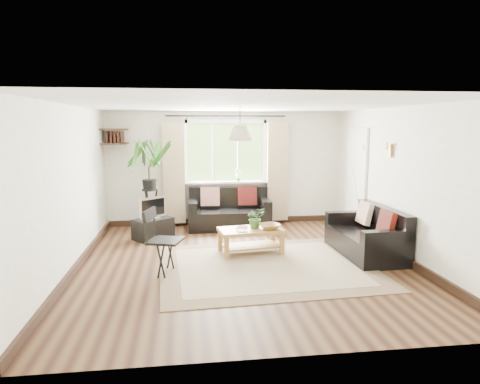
{
  "coord_description": "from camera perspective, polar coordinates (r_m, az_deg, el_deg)",
  "views": [
    {
      "loc": [
        -0.87,
        -6.31,
        2.11
      ],
      "look_at": [
        0.0,
        0.4,
        1.05
      ],
      "focal_mm": 32.0,
      "sensor_mm": 36.0,
      "label": 1
    }
  ],
  "objects": [
    {
      "name": "door",
      "position": [
        8.75,
        15.12,
        1.3
      ],
      "size": [
        0.06,
        0.96,
        2.06
      ],
      "primitive_type": "cube",
      "color": "silver",
      "rests_on": "wall_right"
    },
    {
      "name": "pendant_lamp",
      "position": [
        6.77,
        0.0,
        8.39
      ],
      "size": [
        0.36,
        0.36,
        0.54
      ],
      "primitive_type": null,
      "color": "beige",
      "rests_on": "ceiling"
    },
    {
      "name": "window",
      "position": [
        9.08,
        -1.88,
        5.36
      ],
      "size": [
        2.5,
        0.16,
        2.16
      ],
      "primitive_type": null,
      "color": "white",
      "rests_on": "wall_back"
    },
    {
      "name": "book_a",
      "position": [
        6.91,
        -0.44,
        -5.16
      ],
      "size": [
        0.17,
        0.23,
        0.02
      ],
      "primitive_type": "imported",
      "rotation": [
        0.0,
        0.0,
        0.02
      ],
      "color": "silver",
      "rests_on": "coffee_table"
    },
    {
      "name": "corner_shelf",
      "position": [
        8.92,
        -16.41,
        7.13
      ],
      "size": [
        0.5,
        0.5,
        0.34
      ],
      "primitive_type": null,
      "color": "black",
      "rests_on": "wall_back"
    },
    {
      "name": "sofa_right",
      "position": [
        7.31,
        16.39,
        -5.19
      ],
      "size": [
        1.62,
        0.86,
        0.75
      ],
      "primitive_type": null,
      "rotation": [
        0.0,
        0.0,
        -1.53
      ],
      "color": "black",
      "rests_on": "floor"
    },
    {
      "name": "rug",
      "position": [
        6.56,
        3.46,
        -9.81
      ],
      "size": [
        3.29,
        2.87,
        0.02
      ],
      "primitive_type": "cube",
      "rotation": [
        0.0,
        0.0,
        0.05
      ],
      "color": "beige",
      "rests_on": "floor"
    },
    {
      "name": "tv",
      "position": [
        8.14,
        -11.58,
        -2.03
      ],
      "size": [
        0.54,
        0.48,
        0.42
      ],
      "primitive_type": null,
      "rotation": [
        0.0,
        0.0,
        0.67
      ],
      "color": "#A5A5AA",
      "rests_on": "tv_stand"
    },
    {
      "name": "wall_back",
      "position": [
        9.15,
        -1.89,
        3.18
      ],
      "size": [
        5.0,
        0.02,
        2.4
      ],
      "primitive_type": "cube",
      "color": "beige",
      "rests_on": "floor"
    },
    {
      "name": "palm_stand",
      "position": [
        8.69,
        -11.98,
        0.83
      ],
      "size": [
        0.91,
        0.91,
        1.84
      ],
      "primitive_type": null,
      "rotation": [
        0.0,
        0.0,
        0.33
      ],
      "color": "black",
      "rests_on": "floor"
    },
    {
      "name": "book_b",
      "position": [
        7.12,
        -0.42,
        -4.72
      ],
      "size": [
        0.23,
        0.27,
        0.02
      ],
      "primitive_type": "imported",
      "rotation": [
        0.0,
        0.0,
        -0.32
      ],
      "color": "brown",
      "rests_on": "coffee_table"
    },
    {
      "name": "floor",
      "position": [
        6.71,
        0.44,
        -9.42
      ],
      "size": [
        5.5,
        5.5,
        0.0
      ],
      "primitive_type": "plane",
      "color": "black",
      "rests_on": "ground"
    },
    {
      "name": "wall_right",
      "position": [
        7.21,
        20.54,
        1.08
      ],
      "size": [
        0.02,
        5.5,
        2.4
      ],
      "primitive_type": "cube",
      "color": "beige",
      "rests_on": "floor"
    },
    {
      "name": "wall_left",
      "position": [
        6.58,
        -21.64,
        0.32
      ],
      "size": [
        0.02,
        5.5,
        2.4
      ],
      "primitive_type": "cube",
      "color": "beige",
      "rests_on": "floor"
    },
    {
      "name": "folding_chair",
      "position": [
        6.21,
        -9.92,
        -6.56
      ],
      "size": [
        0.61,
        0.61,
        0.94
      ],
      "primitive_type": null,
      "rotation": [
        0.0,
        0.0,
        1.28
      ],
      "color": "black",
      "rests_on": "floor"
    },
    {
      "name": "wall_front",
      "position": [
        3.78,
        6.17,
        -5.08
      ],
      "size": [
        5.0,
        0.02,
        2.4
      ],
      "primitive_type": "cube",
      "color": "beige",
      "rests_on": "floor"
    },
    {
      "name": "table_plant",
      "position": [
        7.1,
        2.06,
        -3.43
      ],
      "size": [
        0.38,
        0.35,
        0.34
      ],
      "primitive_type": "imported",
      "rotation": [
        0.0,
        0.0,
        0.3
      ],
      "color": "#325C25",
      "rests_on": "coffee_table"
    },
    {
      "name": "sofa_back",
      "position": [
        8.8,
        -1.43,
        -2.37
      ],
      "size": [
        1.69,
        0.89,
        0.78
      ],
      "primitive_type": null,
      "rotation": [
        0.0,
        0.0,
        -0.04
      ],
      "color": "black",
      "rests_on": "floor"
    },
    {
      "name": "sill_plant",
      "position": [
        9.07,
        -0.24,
        2.28
      ],
      "size": [
        0.14,
        0.1,
        0.27
      ],
      "primitive_type": "imported",
      "color": "#2D6023",
      "rests_on": "window"
    },
    {
      "name": "bowl",
      "position": [
        7.06,
        4.0,
        -4.6
      ],
      "size": [
        0.4,
        0.4,
        0.08
      ],
      "primitive_type": "imported",
      "rotation": [
        0.0,
        0.0,
        0.25
      ],
      "color": "olive",
      "rests_on": "coffee_table"
    },
    {
      "name": "tv_stand",
      "position": [
        8.22,
        -11.49,
        -4.78
      ],
      "size": [
        0.81,
        0.76,
        0.38
      ],
      "primitive_type": "cube",
      "rotation": [
        0.0,
        0.0,
        0.67
      ],
      "color": "black",
      "rests_on": "floor"
    },
    {
      "name": "coffee_table",
      "position": [
        7.12,
        1.43,
        -6.56
      ],
      "size": [
        1.1,
        0.7,
        0.42
      ],
      "primitive_type": null,
      "rotation": [
        0.0,
        0.0,
        0.13
      ],
      "color": "olive",
      "rests_on": "floor"
    },
    {
      "name": "ceiling",
      "position": [
        6.38,
        0.47,
        11.51
      ],
      "size": [
        5.5,
        5.5,
        0.0
      ],
      "primitive_type": "plane",
      "rotation": [
        3.14,
        0.0,
        0.0
      ],
      "color": "white",
      "rests_on": "floor"
    },
    {
      "name": "wall_sconce",
      "position": [
        7.4,
        19.21,
        5.54
      ],
      "size": [
        0.12,
        0.12,
        0.28
      ],
      "primitive_type": null,
      "color": "beige",
      "rests_on": "wall_right"
    }
  ]
}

